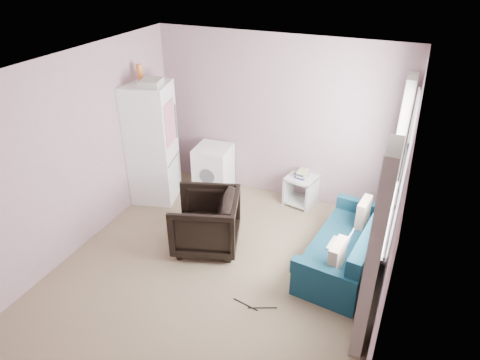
% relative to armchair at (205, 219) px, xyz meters
% --- Properties ---
extents(room, '(3.84, 4.24, 2.54)m').
position_rel_armchair_xyz_m(room, '(0.38, -0.41, 0.83)').
color(room, '#8D795C').
rests_on(room, ground).
extents(armchair, '(0.98, 1.02, 0.85)m').
position_rel_armchair_xyz_m(armchair, '(0.00, 0.00, 0.00)').
color(armchair, black).
rests_on(armchair, ground).
extents(fridge, '(0.77, 0.77, 2.09)m').
position_rel_armchair_xyz_m(fridge, '(-1.30, 0.83, 0.51)').
color(fridge, white).
rests_on(fridge, ground).
extents(washing_machine, '(0.57, 0.58, 0.76)m').
position_rel_armchair_xyz_m(washing_machine, '(-0.56, 1.37, -0.03)').
color(washing_machine, white).
rests_on(washing_machine, ground).
extents(side_table, '(0.49, 0.49, 0.58)m').
position_rel_armchair_xyz_m(side_table, '(0.86, 1.52, -0.15)').
color(side_table, silver).
rests_on(side_table, ground).
extents(sofa, '(0.95, 1.74, 0.74)m').
position_rel_armchair_xyz_m(sofa, '(1.82, 0.29, -0.15)').
color(sofa, '#123E52').
rests_on(sofa, ground).
extents(window_dressing, '(0.17, 2.62, 2.18)m').
position_rel_armchair_xyz_m(window_dressing, '(2.15, 0.28, 0.68)').
color(window_dressing, white).
rests_on(window_dressing, ground).
extents(floor_cables, '(0.51, 0.14, 0.01)m').
position_rel_armchair_xyz_m(floor_cables, '(0.99, -0.78, -0.42)').
color(floor_cables, black).
rests_on(floor_cables, ground).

